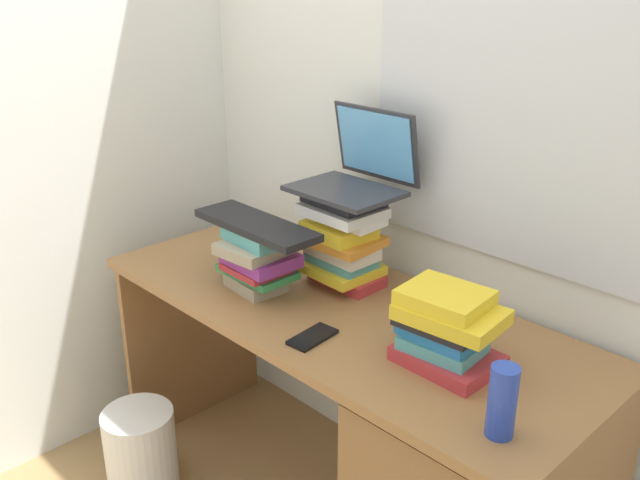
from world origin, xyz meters
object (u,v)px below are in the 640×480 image
Objects in this scene: book_stack_keyboard_riser at (257,258)px; cell_phone at (313,337)px; book_stack_side at (446,329)px; computer_mouse at (425,329)px; desk at (439,472)px; mug at (241,230)px; water_bottle at (502,402)px; laptop at (358,171)px; keyboard at (256,225)px; wastebasket at (141,451)px; book_stack_tall at (343,238)px.

book_stack_keyboard_riser reaches higher than cell_phone.
book_stack_side reaches higher than computer_mouse.
mug is at bearing 172.32° from desk.
cell_phone is (-0.55, -0.00, -0.08)m from water_bottle.
mug is 0.72m from cell_phone.
laptop is 2.88× the size of mug.
mug is (-0.33, 0.20, -0.06)m from book_stack_keyboard_riser.
laptop is at bearing 60.42° from keyboard.
desk is 1.05m from mug.
keyboard is 3.95× the size of mug.
wastebasket is (-0.80, -0.43, -0.61)m from computer_mouse.
computer_mouse is 1.09m from wastebasket.
keyboard is 2.62× the size of water_bottle.
computer_mouse is at bearing -11.31° from book_stack_tall.
water_bottle reaches higher than desk.
book_stack_side is (0.49, -0.15, -0.05)m from book_stack_tall.
computer_mouse is (0.52, 0.13, -0.08)m from book_stack_keyboard_riser.
water_bottle is at bearing -31.36° from computer_mouse.
computer_mouse is (-0.12, 0.08, -0.08)m from book_stack_side.
wastebasket is (-0.91, -0.35, -0.68)m from book_stack_side.
wastebasket is (0.06, -0.49, -0.63)m from mug.
book_stack_tall is 1.12× the size of book_stack_side.
desk is 9.57× the size of water_bottle.
computer_mouse is (0.52, 0.13, -0.18)m from keyboard.
computer_mouse is 0.86m from mug.
book_stack_tall is 2.10× the size of cell_phone.
book_stack_tall is at bearing 54.72° from keyboard.
book_stack_keyboard_riser is 2.28× the size of computer_mouse.
computer_mouse is (-0.12, 0.07, 0.35)m from desk.
desk is at bearing 5.98° from book_stack_keyboard_riser.
mug is (-0.97, 0.14, -0.05)m from book_stack_side.
book_stack_tall reaches higher than wastebasket.
desk reaches higher than wastebasket.
book_stack_tall reaches higher than desk.
book_stack_tall is 2.75× the size of computer_mouse.
wastebasket is at bearing -158.51° from desk.
mug is at bearing 151.12° from cell_phone.
book_stack_side reaches higher than cell_phone.
laptop is (0.15, 0.26, 0.24)m from book_stack_keyboard_riser.
cell_phone is at bearing -63.35° from laptop.
book_stack_keyboard_riser is 0.35m from cell_phone.
book_stack_side is at bearing 20.03° from cell_phone.
water_bottle is at bearing -32.79° from desk.
mug is (-0.85, 0.07, 0.02)m from computer_mouse.
desk is 0.50m from water_bottle.
water_bottle is at bearing -13.24° from mug.
wastebasket is at bearing -130.21° from book_stack_tall.
keyboard is (-0.00, 0.00, 0.10)m from book_stack_keyboard_riser.
cell_phone is at bearing -15.03° from keyboard.
laptop is at bearing 7.67° from mug.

